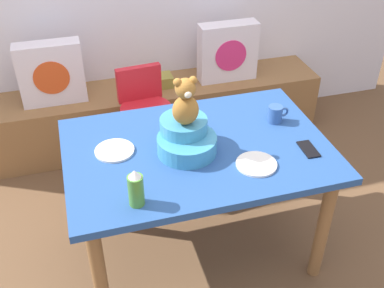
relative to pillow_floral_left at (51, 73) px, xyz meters
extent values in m
plane|color=brown|center=(0.70, -1.19, -0.68)|extent=(8.00, 8.00, 0.00)
cube|color=olive|center=(0.70, 0.02, -0.45)|extent=(2.60, 0.44, 0.46)
cube|color=silver|center=(0.00, 0.00, 0.00)|extent=(0.44, 0.14, 0.44)
cylinder|color=#D84C1E|center=(0.00, -0.07, 0.00)|extent=(0.24, 0.01, 0.24)
cube|color=silver|center=(1.29, 0.00, 0.00)|extent=(0.44, 0.14, 0.44)
cylinder|color=#E02D72|center=(1.29, -0.07, 0.00)|extent=(0.24, 0.01, 0.24)
cube|color=olive|center=(0.76, 0.02, -0.18)|extent=(0.20, 0.14, 0.08)
cube|color=#264C8C|center=(0.70, -1.19, 0.04)|extent=(1.35, 0.92, 0.04)
cylinder|color=olive|center=(0.11, -1.55, -0.33)|extent=(0.07, 0.07, 0.70)
cylinder|color=olive|center=(1.28, -1.55, -0.33)|extent=(0.07, 0.07, 0.70)
cylinder|color=olive|center=(0.11, -0.82, -0.33)|extent=(0.07, 0.07, 0.70)
cylinder|color=olive|center=(1.28, -0.82, -0.33)|extent=(0.07, 0.07, 0.70)
cylinder|color=red|center=(0.57, -0.43, -0.17)|extent=(0.34, 0.34, 0.10)
cube|color=red|center=(0.56, -0.29, -0.01)|extent=(0.30, 0.08, 0.24)
cube|color=white|center=(0.58, -0.61, -0.10)|extent=(0.32, 0.23, 0.02)
cylinder|color=silver|center=(0.43, -0.57, -0.45)|extent=(0.03, 0.03, 0.46)
cylinder|color=silver|center=(0.71, -0.57, -0.45)|extent=(0.03, 0.03, 0.46)
cylinder|color=silver|center=(0.43, -0.29, -0.45)|extent=(0.03, 0.03, 0.46)
cylinder|color=silver|center=(0.71, -0.29, -0.45)|extent=(0.03, 0.03, 0.46)
cylinder|color=teal|center=(0.63, -1.21, 0.10)|extent=(0.30, 0.30, 0.09)
cylinder|color=teal|center=(0.63, -1.15, 0.18)|extent=(0.24, 0.24, 0.07)
ellipsoid|color=#A16A2A|center=(0.63, -1.19, 0.29)|extent=(0.13, 0.11, 0.15)
sphere|color=#A16A2A|center=(0.63, -1.19, 0.41)|extent=(0.10, 0.10, 0.10)
sphere|color=beige|center=(0.63, -1.24, 0.40)|extent=(0.04, 0.04, 0.04)
sphere|color=#A16A2A|center=(0.60, -1.19, 0.45)|extent=(0.04, 0.04, 0.04)
sphere|color=#A16A2A|center=(0.67, -1.19, 0.45)|extent=(0.04, 0.04, 0.04)
cylinder|color=#4C8C33|center=(0.32, -1.52, 0.13)|extent=(0.07, 0.07, 0.15)
cone|color=white|center=(0.32, -1.52, 0.23)|extent=(0.06, 0.06, 0.03)
cylinder|color=#335999|center=(1.18, -1.07, 0.11)|extent=(0.08, 0.08, 0.09)
torus|color=#335999|center=(1.23, -1.07, 0.11)|extent=(0.06, 0.01, 0.06)
cylinder|color=white|center=(0.93, -1.41, 0.07)|extent=(0.20, 0.20, 0.01)
cylinder|color=white|center=(0.28, -1.11, 0.07)|extent=(0.20, 0.20, 0.01)
cube|color=black|center=(1.23, -1.37, 0.06)|extent=(0.07, 0.15, 0.01)
camera|label=1|loc=(0.14, -3.03, 1.45)|focal=43.42mm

